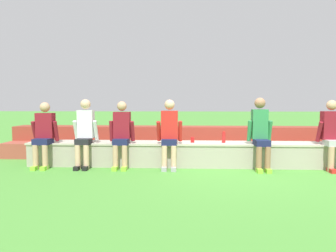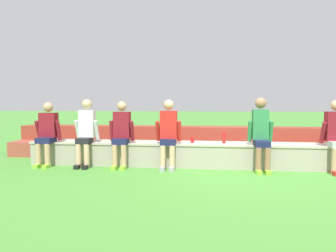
# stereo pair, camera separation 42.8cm
# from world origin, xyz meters

# --- Properties ---
(ground_plane) EXTENTS (80.00, 80.00, 0.00)m
(ground_plane) POSITION_xyz_m (0.00, 0.00, 0.00)
(ground_plane) COLOR #4C9338
(stone_seating_wall) EXTENTS (8.84, 0.63, 0.50)m
(stone_seating_wall) POSITION_xyz_m (0.00, 0.30, 0.27)
(stone_seating_wall) COLOR #A8A08E
(stone_seating_wall) RESTS_ON ground
(brick_bleachers) EXTENTS (11.04, 1.20, 0.73)m
(brick_bleachers) POSITION_xyz_m (0.00, 1.52, 0.30)
(brick_bleachers) COLOR #9D4737
(brick_bleachers) RESTS_ON ground
(person_far_left) EXTENTS (0.54, 0.52, 1.35)m
(person_far_left) POSITION_xyz_m (-3.99, -0.03, 0.72)
(person_far_left) COLOR tan
(person_far_left) RESTS_ON ground
(person_left_of_center) EXTENTS (0.50, 0.54, 1.41)m
(person_left_of_center) POSITION_xyz_m (-3.16, 0.02, 0.75)
(person_left_of_center) COLOR #DBAD89
(person_left_of_center) RESTS_ON ground
(person_center) EXTENTS (0.52, 0.49, 1.37)m
(person_center) POSITION_xyz_m (-2.39, -0.01, 0.73)
(person_center) COLOR tan
(person_center) RESTS_ON ground
(person_right_of_center) EXTENTS (0.52, 0.47, 1.40)m
(person_right_of_center) POSITION_xyz_m (-1.41, -0.02, 0.75)
(person_right_of_center) COLOR #DBAD89
(person_right_of_center) RESTS_ON ground
(person_far_right) EXTENTS (0.49, 0.61, 1.44)m
(person_far_right) POSITION_xyz_m (0.42, 0.01, 0.76)
(person_far_right) COLOR #996B4C
(person_far_right) RESTS_ON ground
(person_rightmost_edge) EXTENTS (0.54, 0.52, 1.39)m
(person_rightmost_edge) POSITION_xyz_m (1.82, 0.01, 0.74)
(person_rightmost_edge) COLOR tan
(person_rightmost_edge) RESTS_ON ground
(water_bottle_mid_right) EXTENTS (0.07, 0.07, 0.24)m
(water_bottle_mid_right) POSITION_xyz_m (-0.28, 0.25, 0.62)
(water_bottle_mid_right) COLOR red
(water_bottle_mid_right) RESTS_ON stone_seating_wall
(plastic_cup_middle) EXTENTS (0.08, 0.08, 0.12)m
(plastic_cup_middle) POSITION_xyz_m (-0.93, 0.26, 0.56)
(plastic_cup_middle) COLOR red
(plastic_cup_middle) RESTS_ON stone_seating_wall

